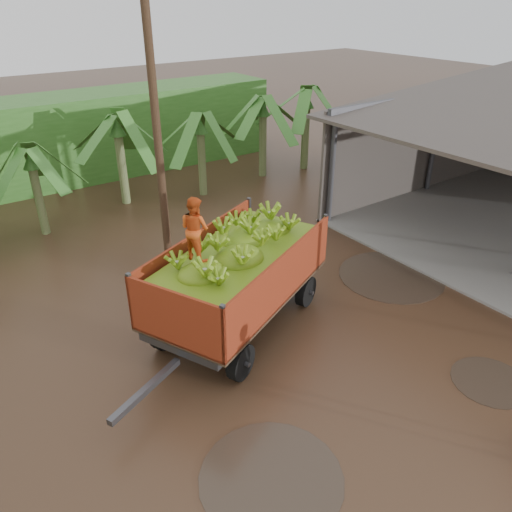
# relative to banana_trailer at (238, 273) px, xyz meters

# --- Properties ---
(ground) EXTENTS (100.00, 100.00, 0.00)m
(ground) POSITION_rel_banana_trailer_xyz_m (0.90, -2.32, -1.51)
(ground) COLOR black
(ground) RESTS_ON ground
(hedge_north) EXTENTS (22.00, 3.00, 3.60)m
(hedge_north) POSITION_rel_banana_trailer_xyz_m (-1.10, 13.68, 0.29)
(hedge_north) COLOR #2D661E
(hedge_north) RESTS_ON ground
(banana_trailer) EXTENTS (6.90, 4.28, 3.76)m
(banana_trailer) POSITION_rel_banana_trailer_xyz_m (0.00, 0.00, 0.00)
(banana_trailer) COLOR red
(banana_trailer) RESTS_ON ground
(utility_pole) EXTENTS (1.20, 0.24, 8.53)m
(utility_pole) POSITION_rel_banana_trailer_xyz_m (0.24, 4.44, 2.81)
(utility_pole) COLOR #47301E
(utility_pole) RESTS_ON ground
(banana_plants) EXTENTS (24.36, 19.93, 3.96)m
(banana_plants) POSITION_rel_banana_trailer_xyz_m (-3.45, 4.32, 0.32)
(banana_plants) COLOR #2D661E
(banana_plants) RESTS_ON ground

